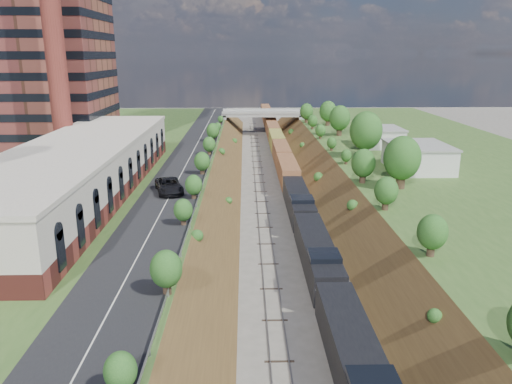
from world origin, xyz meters
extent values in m
cube|color=#395A25|center=(-33.00, 60.00, 2.50)|extent=(44.00, 180.00, 5.00)
cube|color=#395A25|center=(33.00, 60.00, 2.50)|extent=(44.00, 180.00, 5.00)
cube|color=brown|center=(-11.00, 60.00, 0.00)|extent=(10.00, 180.00, 10.00)
cube|color=brown|center=(11.00, 60.00, 0.00)|extent=(10.00, 180.00, 10.00)
cube|color=gray|center=(-2.60, 60.00, 0.09)|extent=(1.58, 180.00, 0.18)
cube|color=gray|center=(2.60, 60.00, 0.09)|extent=(1.58, 180.00, 0.18)
cube|color=black|center=(-15.50, 60.00, 5.05)|extent=(8.00, 180.00, 0.10)
cube|color=#99999E|center=(-11.40, 60.00, 5.55)|extent=(0.06, 171.00, 0.30)
cube|color=maroon|center=(-28.00, 38.00, 6.10)|extent=(14.00, 62.00, 2.20)
cube|color=#BEB2A3|center=(-28.00, 38.00, 9.35)|extent=(14.00, 62.00, 4.30)
cube|color=#BEB2A3|center=(-28.00, 38.00, 11.75)|extent=(14.30, 62.30, 0.50)
cube|color=brown|center=(-44.00, 72.00, 27.00)|extent=(22.00, 22.00, 44.00)
cylinder|color=maroon|center=(-36.00, 56.00, 25.00)|extent=(3.20, 3.20, 40.00)
cube|color=gray|center=(-11.50, 122.00, 3.10)|extent=(1.50, 8.00, 6.20)
cube|color=gray|center=(11.50, 122.00, 3.10)|extent=(1.50, 8.00, 6.20)
cube|color=gray|center=(0.00, 122.00, 6.20)|extent=(24.00, 8.00, 1.00)
cube|color=gray|center=(0.00, 118.00, 7.00)|extent=(24.00, 0.30, 0.80)
cube|color=gray|center=(0.00, 126.00, 7.00)|extent=(24.00, 0.30, 0.80)
cube|color=silver|center=(23.50, 52.00, 7.00)|extent=(9.00, 12.00, 4.00)
cube|color=silver|center=(23.00, 74.00, 6.80)|extent=(8.00, 10.00, 3.60)
cylinder|color=#473323|center=(17.00, 40.00, 6.31)|extent=(1.30, 1.30, 2.62)
ellipsoid|color=#1F511C|center=(17.00, 40.00, 9.46)|extent=(5.25, 5.25, 6.30)
cylinder|color=#473323|center=(-11.80, 20.00, 5.61)|extent=(0.66, 0.66, 1.22)
ellipsoid|color=#1F511C|center=(-11.80, 20.00, 7.08)|extent=(2.45, 2.45, 2.94)
cube|color=black|center=(2.60, 2.22, 2.47)|extent=(3.17, 19.01, 3.14)
cube|color=black|center=(2.60, 22.23, 2.47)|extent=(3.17, 19.01, 3.14)
cube|color=black|center=(2.60, 42.25, 2.47)|extent=(3.17, 19.01, 3.14)
cube|color=brown|center=(2.60, 111.71, 2.80)|extent=(3.17, 117.91, 3.80)
imported|color=black|center=(-15.79, 38.06, 6.09)|extent=(5.11, 7.76, 1.98)
camera|label=1|loc=(-5.23, -28.73, 23.66)|focal=35.00mm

